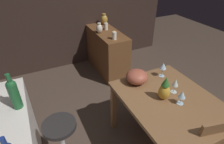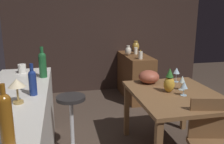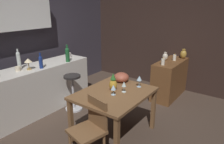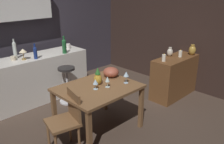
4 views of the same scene
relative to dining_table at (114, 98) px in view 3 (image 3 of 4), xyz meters
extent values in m
plane|color=#47382D|center=(-0.02, 0.22, -0.65)|extent=(9.00, 9.00, 0.00)
cube|color=#38333D|center=(-0.02, 2.32, 0.65)|extent=(5.20, 0.10, 2.60)
cube|color=white|center=(-0.32, 2.20, 1.20)|extent=(1.70, 0.32, 0.64)
cube|color=#33231E|center=(2.53, 0.52, 0.65)|extent=(0.10, 4.40, 2.60)
cube|color=brown|center=(0.00, 0.00, 0.07)|extent=(1.15, 0.93, 0.04)
cube|color=brown|center=(-0.53, 0.42, -0.30)|extent=(0.06, 0.06, 0.70)
cube|color=brown|center=(0.53, 0.42, -0.30)|extent=(0.06, 0.06, 0.70)
cube|color=brown|center=(-0.53, -0.42, -0.30)|extent=(0.06, 0.06, 0.70)
cube|color=brown|center=(0.53, -0.42, -0.30)|extent=(0.06, 0.06, 0.70)
cube|color=silver|center=(-0.18, 1.66, -0.20)|extent=(2.10, 0.60, 0.90)
cube|color=brown|center=(1.94, -0.14, -0.24)|extent=(1.10, 0.44, 0.82)
cube|color=brown|center=(-0.68, -0.05, -0.21)|extent=(0.48, 0.48, 0.04)
cube|color=brown|center=(-0.51, -0.09, 0.00)|extent=(0.11, 0.38, 0.41)
cylinder|color=brown|center=(-0.49, 0.07, -0.44)|extent=(0.04, 0.04, 0.42)
cylinder|color=#262323|center=(0.21, 1.14, 0.04)|extent=(0.32, 0.32, 0.04)
cylinder|color=silver|center=(0.21, 1.14, -0.30)|extent=(0.04, 0.04, 0.67)
cylinder|color=silver|center=(0.21, 1.14, -0.63)|extent=(0.34, 0.34, 0.03)
cylinder|color=silver|center=(0.40, -0.20, 0.09)|extent=(0.07, 0.07, 0.00)
cylinder|color=silver|center=(0.40, -0.20, 0.15)|extent=(0.01, 0.01, 0.11)
cone|color=silver|center=(0.40, -0.20, 0.24)|extent=(0.08, 0.08, 0.08)
cylinder|color=silver|center=(-0.08, -0.04, 0.09)|extent=(0.07, 0.07, 0.00)
cylinder|color=silver|center=(-0.08, -0.04, 0.13)|extent=(0.01, 0.01, 0.08)
cone|color=silver|center=(-0.08, -0.04, 0.21)|extent=(0.08, 0.08, 0.08)
cylinder|color=silver|center=(0.09, -0.11, 0.09)|extent=(0.07, 0.07, 0.00)
cylinder|color=silver|center=(0.09, -0.11, 0.14)|extent=(0.01, 0.01, 0.09)
cone|color=silver|center=(0.09, -0.11, 0.22)|extent=(0.07, 0.07, 0.08)
ellipsoid|color=gold|center=(0.05, 0.06, 0.18)|extent=(0.12, 0.12, 0.17)
cone|color=#2D6B28|center=(0.05, 0.06, 0.31)|extent=(0.08, 0.08, 0.10)
ellipsoid|color=#9E4C38|center=(0.43, 0.16, 0.17)|extent=(0.26, 0.26, 0.16)
cylinder|color=#1E592D|center=(0.39, 1.43, 0.37)|extent=(0.08, 0.08, 0.24)
sphere|color=#1E592D|center=(0.39, 1.43, 0.49)|extent=(0.08, 0.08, 0.08)
cylinder|color=#1E592D|center=(0.39, 1.43, 0.55)|extent=(0.04, 0.04, 0.08)
cylinder|color=navy|center=(-0.20, 1.48, 0.34)|extent=(0.07, 0.07, 0.19)
sphere|color=navy|center=(-0.20, 1.48, 0.44)|extent=(0.07, 0.07, 0.07)
cylinder|color=navy|center=(-0.20, 1.48, 0.50)|extent=(0.03, 0.03, 0.07)
cylinder|color=silver|center=(-0.46, 1.75, 0.39)|extent=(0.07, 0.07, 0.28)
sphere|color=silver|center=(-0.46, 1.75, 0.53)|extent=(0.07, 0.07, 0.07)
cylinder|color=silver|center=(-0.46, 1.75, 0.58)|extent=(0.03, 0.03, 0.07)
cylinder|color=white|center=(0.65, 1.69, 0.30)|extent=(0.09, 0.09, 0.10)
torus|color=white|center=(0.70, 1.69, 0.31)|extent=(0.05, 0.01, 0.05)
cylinder|color=beige|center=(-0.54, 1.68, 0.29)|extent=(0.09, 0.09, 0.08)
torus|color=beige|center=(-0.48, 1.68, 0.29)|extent=(0.05, 0.01, 0.05)
cylinder|color=#A58447|center=(-0.39, 1.57, 0.26)|extent=(0.08, 0.08, 0.02)
cylinder|color=#A58447|center=(-0.39, 1.57, 0.33)|extent=(0.02, 0.02, 0.12)
cone|color=beige|center=(-0.39, 1.57, 0.42)|extent=(0.14, 0.14, 0.07)
cylinder|color=white|center=(2.03, -0.17, 0.23)|extent=(0.07, 0.07, 0.13)
ellipsoid|color=yellow|center=(2.03, -0.17, 0.31)|extent=(0.01, 0.01, 0.03)
cylinder|color=white|center=(1.55, -0.11, 0.24)|extent=(0.07, 0.07, 0.13)
ellipsoid|color=yellow|center=(1.55, -0.11, 0.31)|extent=(0.01, 0.01, 0.03)
ellipsoid|color=#B78C38|center=(2.33, -0.27, 0.27)|extent=(0.14, 0.14, 0.20)
cylinder|color=#B78C38|center=(2.33, -0.27, 0.38)|extent=(0.08, 0.08, 0.02)
ellipsoid|color=beige|center=(1.93, 0.01, 0.25)|extent=(0.12, 0.12, 0.16)
cylinder|color=beige|center=(1.93, 0.01, 0.34)|extent=(0.06, 0.06, 0.02)
camera|label=1|loc=(-1.08, 1.22, 1.40)|focal=29.97mm
camera|label=2|loc=(-2.32, 1.22, 0.97)|focal=38.70mm
camera|label=3|loc=(-2.32, -1.65, 1.35)|focal=32.98mm
camera|label=4|loc=(-2.13, -2.46, 1.50)|focal=38.05mm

